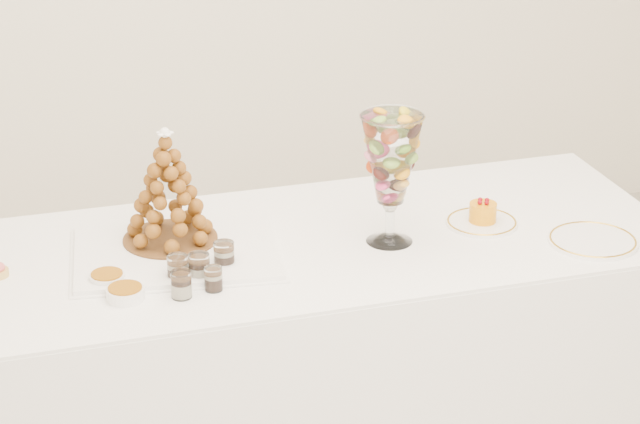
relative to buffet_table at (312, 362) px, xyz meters
name	(u,v)px	position (x,y,z in m)	size (l,w,h in m)	color
buffet_table	(312,362)	(0.00, 0.00, 0.00)	(2.10, 0.88, 0.79)	white
lace_tray	(176,253)	(-0.39, 0.02, 0.40)	(0.55, 0.41, 0.02)	white
macaron_vase	(391,161)	(0.21, -0.07, 0.64)	(0.17, 0.17, 0.37)	white
cake_plate	(482,223)	(0.51, -0.05, 0.40)	(0.21, 0.21, 0.01)	white
spare_plate	(593,241)	(0.75, -0.26, 0.40)	(0.25, 0.25, 0.01)	white
verrine_a	(178,269)	(-0.41, -0.13, 0.43)	(0.06, 0.06, 0.08)	white
verrine_b	(199,267)	(-0.36, -0.15, 0.43)	(0.06, 0.06, 0.08)	white
verrine_c	(224,255)	(-0.28, -0.09, 0.43)	(0.06, 0.06, 0.08)	white
verrine_d	(181,284)	(-0.42, -0.22, 0.43)	(0.05, 0.05, 0.07)	white
verrine_e	(213,279)	(-0.33, -0.21, 0.43)	(0.05, 0.05, 0.06)	white
ramekin_back	(107,279)	(-0.59, -0.09, 0.41)	(0.09, 0.09, 0.03)	white
ramekin_front	(125,294)	(-0.56, -0.19, 0.41)	(0.10, 0.10, 0.03)	white
croquembouche	(168,186)	(-0.39, 0.09, 0.57)	(0.27, 0.27, 0.33)	brown
mousse_cake	(483,212)	(0.51, -0.04, 0.43)	(0.08, 0.08, 0.07)	orange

